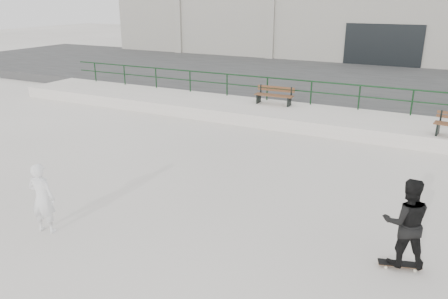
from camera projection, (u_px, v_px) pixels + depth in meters
The scene contains 9 objects.
ground at pixel (211, 237), 9.37m from camera, with size 120.00×120.00×0.00m, color #B4AFA4.
ledge at pixel (325, 120), 17.28m from camera, with size 30.00×3.00×0.50m, color silver.
parking_strip at pixel (364, 84), 24.44m from camera, with size 60.00×14.00×0.50m, color #393939.
railing at pixel (335, 89), 18.05m from camera, with size 28.00×0.06×1.03m.
commercial_building at pixel (401, 1), 34.79m from camera, with size 44.20×16.33×8.00m.
bench_left at pixel (274, 95), 18.66m from camera, with size 1.67×0.53×0.77m.
skateboard at pixel (400, 264), 8.28m from camera, with size 0.80×0.41×0.09m.
standing_skater at pixel (406, 222), 7.98m from camera, with size 0.84×0.66×1.73m, color black.
seated_skater at pixel (42, 198), 9.32m from camera, with size 0.58×0.38×1.59m, color white.
Camera 1 is at (3.96, -7.21, 4.86)m, focal length 35.00 mm.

